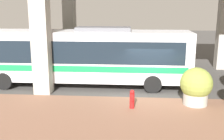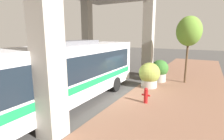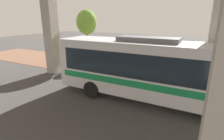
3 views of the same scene
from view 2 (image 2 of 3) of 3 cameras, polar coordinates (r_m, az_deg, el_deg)
The scene contains 7 objects.
ground_plane at distance 11.80m, azimuth 4.81°, elevation -7.78°, with size 80.00×80.00×0.00m, color #474442.
sidewalk_strip at distance 11.01m, azimuth 19.43°, elevation -9.81°, with size 6.00×40.00×0.02m.
bus at distance 9.28m, azimuth -17.08°, elevation -1.17°, with size 2.55×12.72×3.57m.
fire_hydrant at distance 10.29m, azimuth 11.00°, elevation -8.14°, with size 0.48×0.23×0.93m.
planter_front at distance 13.24m, azimuth 12.08°, elevation -1.61°, with size 1.57×1.57×1.87m.
planter_middle at distance 15.07m, azimuth 15.31°, elevation -0.10°, with size 1.39×1.39×1.84m.
street_tree_near at distance 15.13m, azimuth 23.84°, elevation 11.45°, with size 1.92×1.92×5.30m.
Camera 2 is at (-4.49, 10.19, 3.89)m, focal length 28.00 mm.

